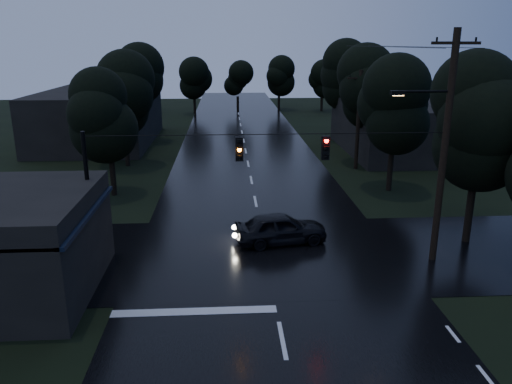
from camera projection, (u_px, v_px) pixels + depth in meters
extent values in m
cube|color=black|center=(248.00, 164.00, 40.32)|extent=(12.00, 120.00, 0.02)
cube|color=black|center=(266.00, 254.00, 23.11)|extent=(60.00, 9.00, 0.02)
cube|color=black|center=(8.00, 215.00, 18.74)|extent=(6.00, 7.00, 0.12)
cube|color=black|center=(89.00, 213.00, 18.92)|extent=(0.30, 7.00, 0.15)
cylinder|color=black|center=(64.00, 291.00, 16.52)|extent=(0.10, 0.10, 3.00)
cylinder|color=black|center=(105.00, 227.00, 22.26)|extent=(0.10, 0.10, 3.00)
cube|color=#EEB85F|center=(78.00, 246.00, 17.68)|extent=(0.06, 1.60, 0.50)
cube|color=#EEB85F|center=(97.00, 220.00, 20.26)|extent=(0.06, 1.20, 0.50)
cube|color=black|center=(403.00, 127.00, 44.32)|extent=(10.00, 14.00, 4.40)
cube|color=black|center=(99.00, 117.00, 48.35)|extent=(10.00, 16.00, 5.00)
cylinder|color=black|center=(444.00, 151.00, 21.15)|extent=(0.30, 0.30, 10.00)
cube|color=black|center=(456.00, 43.00, 19.88)|extent=(2.00, 0.12, 0.12)
cylinder|color=black|center=(425.00, 91.00, 20.37)|extent=(2.20, 0.10, 0.10)
cube|color=black|center=(398.00, 93.00, 20.32)|extent=(0.60, 0.25, 0.18)
cube|color=#FFB266|center=(398.00, 95.00, 20.35)|extent=(0.45, 0.18, 0.03)
cylinder|color=black|center=(358.00, 121.00, 37.81)|extent=(0.30, 0.30, 7.50)
cube|color=black|center=(361.00, 78.00, 36.90)|extent=(2.00, 0.12, 0.12)
cylinder|color=black|center=(89.00, 202.00, 20.86)|extent=(0.18, 0.18, 6.00)
cylinder|color=black|center=(268.00, 134.00, 20.49)|extent=(15.00, 0.03, 0.03)
cube|color=black|center=(239.00, 149.00, 20.59)|extent=(0.32, 0.25, 1.00)
sphere|color=orange|center=(239.00, 150.00, 20.45)|extent=(0.18, 0.18, 0.18)
cube|color=black|center=(325.00, 148.00, 20.80)|extent=(0.32, 0.25, 1.00)
sphere|color=#FF0C07|center=(326.00, 149.00, 20.65)|extent=(0.18, 0.18, 0.18)
cylinder|color=black|center=(469.00, 214.00, 24.24)|extent=(0.36, 0.36, 2.80)
sphere|color=black|center=(478.00, 146.00, 23.26)|extent=(4.48, 4.48, 4.48)
sphere|color=black|center=(481.00, 120.00, 22.92)|extent=(4.48, 4.48, 4.48)
sphere|color=black|center=(485.00, 94.00, 22.57)|extent=(4.48, 4.48, 4.48)
cylinder|color=black|center=(113.00, 177.00, 31.80)|extent=(0.36, 0.36, 2.45)
sphere|color=black|center=(109.00, 130.00, 30.94)|extent=(3.92, 3.92, 3.92)
sphere|color=black|center=(108.00, 113.00, 30.64)|extent=(3.92, 3.92, 3.92)
sphere|color=black|center=(106.00, 96.00, 30.34)|extent=(3.92, 3.92, 3.92)
cylinder|color=black|center=(127.00, 150.00, 39.39)|extent=(0.36, 0.36, 2.62)
sphere|color=black|center=(124.00, 109.00, 38.47)|extent=(4.20, 4.20, 4.20)
sphere|color=black|center=(123.00, 94.00, 38.15)|extent=(4.20, 4.20, 4.20)
sphere|color=black|center=(122.00, 79.00, 37.83)|extent=(4.20, 4.20, 4.20)
cylinder|color=black|center=(140.00, 128.00, 48.89)|extent=(0.36, 0.36, 2.80)
sphere|color=black|center=(137.00, 93.00, 47.91)|extent=(4.48, 4.48, 4.48)
sphere|color=black|center=(136.00, 80.00, 47.57)|extent=(4.48, 4.48, 4.48)
sphere|color=black|center=(136.00, 67.00, 47.22)|extent=(4.48, 4.48, 4.48)
cylinder|color=black|center=(390.00, 171.00, 32.81)|extent=(0.36, 0.36, 2.62)
sphere|color=black|center=(394.00, 123.00, 31.90)|extent=(4.20, 4.20, 4.20)
sphere|color=black|center=(395.00, 105.00, 31.57)|extent=(4.20, 4.20, 4.20)
sphere|color=black|center=(397.00, 87.00, 31.25)|extent=(4.20, 4.20, 4.20)
cylinder|color=black|center=(366.00, 146.00, 40.47)|extent=(0.36, 0.36, 2.80)
sphere|color=black|center=(369.00, 103.00, 39.49)|extent=(4.48, 4.48, 4.48)
sphere|color=black|center=(370.00, 88.00, 39.15)|extent=(4.48, 4.48, 4.48)
sphere|color=black|center=(371.00, 72.00, 38.80)|extent=(4.48, 4.48, 4.48)
cylinder|color=black|center=(345.00, 125.00, 50.04)|extent=(0.36, 0.36, 2.97)
sphere|color=black|center=(347.00, 88.00, 49.00)|extent=(4.76, 4.76, 4.76)
sphere|color=black|center=(348.00, 75.00, 48.64)|extent=(4.76, 4.76, 4.76)
sphere|color=black|center=(348.00, 62.00, 48.27)|extent=(4.76, 4.76, 4.76)
imported|color=black|center=(281.00, 228.00, 24.23)|extent=(4.70, 2.49, 1.52)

